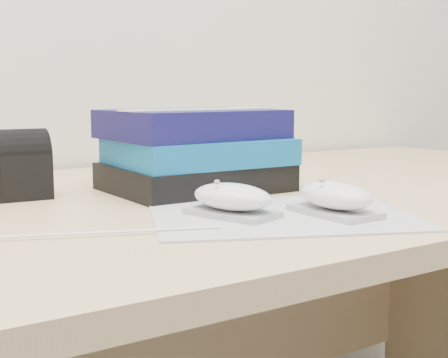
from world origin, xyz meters
TOP-DOWN VIEW (x-y plane):
  - desk at (0.00, 1.64)m, footprint 1.60×0.80m
  - mousepad at (-0.08, 1.38)m, footprint 0.39×0.35m
  - mouse_rear at (-0.14, 1.40)m, footprint 0.09×0.13m
  - mouse_front at (-0.03, 1.34)m, footprint 0.06×0.11m
  - usb_cable at (-0.31, 1.39)m, footprint 0.23×0.09m
  - book_stack at (-0.07, 1.61)m, footprint 0.26×0.21m
  - pouch at (-0.34, 1.69)m, footprint 0.12×0.09m

SIDE VIEW (x-z plane):
  - desk at x=0.00m, z-range 0.13..0.86m
  - mousepad at x=-0.08m, z-range 0.73..0.73m
  - usb_cable at x=-0.31m, z-range 0.73..0.74m
  - mouse_rear at x=-0.14m, z-range 0.73..0.78m
  - mouse_front at x=-0.03m, z-range 0.73..0.78m
  - pouch at x=-0.34m, z-range 0.73..0.83m
  - book_stack at x=-0.07m, z-range 0.73..0.86m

